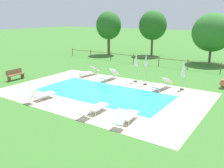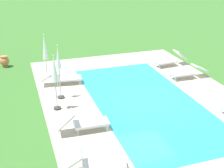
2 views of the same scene
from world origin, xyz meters
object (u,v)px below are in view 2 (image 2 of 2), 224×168
sun_lounger_south_near_corner (62,78)px  sun_lounger_south_far (94,163)px  sun_lounger_north_near_steps (84,122)px  sun_lounger_north_mid (188,72)px  terracotta_urn_near_fence (4,61)px  patio_umbrella_closed_row_west (45,50)px  patio_umbrella_closed_row_mid_west (55,72)px  patio_umbrella_closed_row_centre (59,63)px  sun_lounger_south_mid (170,60)px

sun_lounger_south_near_corner → sun_lounger_south_far: sun_lounger_south_far is taller
sun_lounger_south_far → sun_lounger_south_near_corner: bearing=-2.3°
sun_lounger_north_near_steps → sun_lounger_south_near_corner: bearing=-0.3°
sun_lounger_north_near_steps → sun_lounger_north_mid: sun_lounger_north_near_steps is taller
sun_lounger_north_mid → terracotta_urn_near_fence: size_ratio=3.16×
sun_lounger_south_near_corner → patio_umbrella_closed_row_west: bearing=26.4°
sun_lounger_north_near_steps → sun_lounger_south_near_corner: sun_lounger_north_near_steps is taller
sun_lounger_south_near_corner → patio_umbrella_closed_row_mid_west: 2.99m
sun_lounger_north_mid → patio_umbrella_closed_row_west: patio_umbrella_closed_row_west is taller
sun_lounger_south_near_corner → terracotta_urn_near_fence: size_ratio=3.19×
terracotta_urn_near_fence → sun_lounger_north_near_steps: bearing=-161.9°
sun_lounger_north_near_steps → patio_umbrella_closed_row_centre: patio_umbrella_closed_row_centre is taller
sun_lounger_north_near_steps → terracotta_urn_near_fence: 8.74m
patio_umbrella_closed_row_mid_west → patio_umbrella_closed_row_west: bearing=-1.1°
terracotta_urn_near_fence → patio_umbrella_closed_row_centre: bearing=-155.4°
sun_lounger_south_far → patio_umbrella_closed_row_centre: bearing=0.8°
patio_umbrella_closed_row_mid_west → patio_umbrella_closed_row_centre: bearing=-17.8°
sun_lounger_north_mid → sun_lounger_south_near_corner: (1.26, 6.42, 0.01)m
sun_lounger_north_near_steps → sun_lounger_south_far: bearing=173.9°
sun_lounger_south_far → terracotta_urn_near_fence: (10.74, 2.46, -0.01)m
patio_umbrella_closed_row_west → patio_umbrella_closed_row_centre: bearing=-174.7°
sun_lounger_south_near_corner → patio_umbrella_closed_row_mid_west: patio_umbrella_closed_row_mid_west is taller
sun_lounger_south_mid → terracotta_urn_near_fence: size_ratio=3.08×
sun_lounger_north_near_steps → patio_umbrella_closed_row_west: bearing=5.7°
sun_lounger_south_mid → sun_lounger_south_far: bearing=139.4°
sun_lounger_north_near_steps → sun_lounger_south_far: (-2.44, 0.26, -0.01)m
sun_lounger_south_near_corner → terracotta_urn_near_fence: (3.63, 2.74, -0.01)m
patio_umbrella_closed_row_centre → terracotta_urn_near_fence: 5.86m
sun_lounger_south_mid → terracotta_urn_near_fence: (2.85, 9.22, -0.02)m
patio_umbrella_closed_row_mid_west → sun_lounger_north_near_steps: bearing=-162.3°
sun_lounger_north_mid → sun_lounger_south_mid: bearing=-1.6°
sun_lounger_north_near_steps → terracotta_urn_near_fence: size_ratio=3.02×
sun_lounger_south_far → patio_umbrella_closed_row_west: (8.37, 0.33, 1.15)m
sun_lounger_south_mid → patio_umbrella_closed_row_west: 7.21m
patio_umbrella_closed_row_west → terracotta_urn_near_fence: 3.39m
sun_lounger_south_far → terracotta_urn_near_fence: size_ratio=3.19×
sun_lounger_north_near_steps → sun_lounger_south_mid: bearing=-50.0°
sun_lounger_north_near_steps → terracotta_urn_near_fence: sun_lounger_north_near_steps is taller
patio_umbrella_closed_row_centre → terracotta_urn_near_fence: (5.19, 2.38, -1.33)m
patio_umbrella_closed_row_centre → sun_lounger_south_near_corner: bearing=-13.1°
sun_lounger_north_near_steps → patio_umbrella_closed_row_west: (5.93, 0.60, 1.14)m
sun_lounger_south_near_corner → patio_umbrella_closed_row_mid_west: bearing=165.0°
sun_lounger_north_near_steps → sun_lounger_south_mid: 8.49m
patio_umbrella_closed_row_mid_west → terracotta_urn_near_fence: 6.68m
sun_lounger_south_near_corner → sun_lounger_north_mid: bearing=-101.1°
patio_umbrella_closed_row_centre → terracotta_urn_near_fence: size_ratio=3.88×
sun_lounger_north_near_steps → sun_lounger_south_far: sun_lounger_north_near_steps is taller
patio_umbrella_closed_row_west → patio_umbrella_closed_row_centre: 2.84m
sun_lounger_south_near_corner → patio_umbrella_closed_row_mid_west: size_ratio=0.86×
sun_lounger_north_near_steps → sun_lounger_south_far: 2.45m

